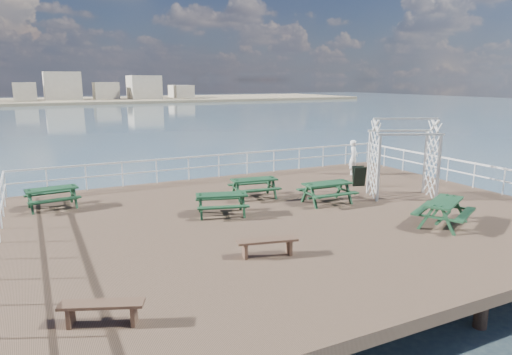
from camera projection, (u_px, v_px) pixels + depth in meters
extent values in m
cube|color=brown|center=(294.00, 219.00, 15.54)|extent=(18.00, 14.00, 0.30)
plane|color=#3D5368|center=(108.00, 139.00, 50.94)|extent=(300.00, 300.00, 0.00)
cube|color=tan|center=(109.00, 100.00, 140.56)|extent=(160.00, 40.00, 0.80)
cube|color=beige|center=(25.00, 92.00, 127.30)|extent=(6.00, 8.00, 5.00)
cube|color=beige|center=(63.00, 86.00, 131.34)|extent=(10.00, 8.00, 8.00)
cube|color=beige|center=(107.00, 91.00, 136.89)|extent=(7.00, 8.00, 5.00)
cube|color=beige|center=(143.00, 87.00, 141.47)|extent=(9.00, 8.00, 7.00)
cube|color=beige|center=(184.00, 91.00, 147.44)|extent=(6.00, 8.00, 4.00)
cylinder|color=brown|center=(50.00, 237.00, 17.34)|extent=(0.36, 0.36, 2.10)
cylinder|color=brown|center=(362.00, 194.00, 23.87)|extent=(0.36, 0.36, 2.10)
cube|color=silver|center=(219.00, 155.00, 21.28)|extent=(17.70, 0.07, 0.07)
cube|color=silver|center=(219.00, 166.00, 21.39)|extent=(17.70, 0.05, 0.05)
cylinder|color=silver|center=(5.00, 184.00, 17.54)|extent=(0.05, 0.05, 1.10)
cube|color=silver|center=(475.00, 163.00, 19.14)|extent=(0.07, 13.70, 0.07)
cube|color=silver|center=(474.00, 175.00, 19.25)|extent=(0.05, 13.70, 0.05)
cube|color=#133419|center=(51.00, 189.00, 16.15)|extent=(1.78, 0.84, 0.06)
cube|color=#133419|center=(50.00, 193.00, 16.68)|extent=(1.73, 0.42, 0.05)
cube|color=#133419|center=(55.00, 200.00, 15.74)|extent=(1.73, 0.42, 0.05)
cube|color=#133419|center=(30.00, 200.00, 15.84)|extent=(0.22, 1.38, 0.06)
cube|color=#133419|center=(73.00, 194.00, 16.59)|extent=(0.22, 1.38, 0.06)
cube|color=#133419|center=(29.00, 199.00, 16.09)|extent=(0.13, 0.50, 0.84)
cube|color=#133419|center=(31.00, 203.00, 15.61)|extent=(0.13, 0.50, 0.84)
cube|color=#133419|center=(72.00, 194.00, 16.84)|extent=(0.13, 0.50, 0.84)
cube|color=#133419|center=(75.00, 197.00, 16.36)|extent=(0.13, 0.50, 0.84)
cube|color=#133419|center=(53.00, 202.00, 16.25)|extent=(1.52, 0.24, 0.06)
cube|color=#133419|center=(327.00, 183.00, 16.82)|extent=(1.83, 0.77, 0.06)
cube|color=#133419|center=(318.00, 188.00, 17.41)|extent=(1.82, 0.32, 0.05)
cube|color=#133419|center=(336.00, 195.00, 16.34)|extent=(1.82, 0.32, 0.05)
cube|color=#133419|center=(309.00, 194.00, 16.58)|extent=(0.14, 1.46, 0.06)
cube|color=#133419|center=(344.00, 190.00, 17.18)|extent=(0.14, 1.46, 0.06)
cube|color=#133419|center=(305.00, 193.00, 16.86)|extent=(0.10, 0.52, 0.88)
cube|color=#133419|center=(314.00, 197.00, 16.32)|extent=(0.10, 0.52, 0.88)
cube|color=#133419|center=(339.00, 189.00, 17.46)|extent=(0.10, 0.52, 0.88)
cube|color=#133419|center=(349.00, 193.00, 16.93)|extent=(0.10, 0.52, 0.88)
cube|color=#133419|center=(327.00, 196.00, 16.92)|extent=(1.61, 0.14, 0.06)
cube|color=#133419|center=(254.00, 180.00, 17.60)|extent=(1.82, 0.90, 0.06)
cube|color=#133419|center=(249.00, 183.00, 18.20)|extent=(1.76, 0.47, 0.05)
cube|color=#133419|center=(259.00, 190.00, 17.12)|extent=(1.76, 0.47, 0.05)
cube|color=#133419|center=(236.00, 189.00, 17.43)|extent=(0.26, 1.40, 0.06)
cube|color=#133419|center=(272.00, 186.00, 17.89)|extent=(0.26, 1.40, 0.06)
cube|color=#133419|center=(234.00, 188.00, 17.71)|extent=(0.14, 0.51, 0.85)
cube|color=#133419|center=(238.00, 191.00, 17.17)|extent=(0.14, 0.51, 0.85)
cube|color=#133419|center=(269.00, 185.00, 18.17)|extent=(0.14, 0.51, 0.85)
cube|color=#133419|center=(274.00, 189.00, 17.64)|extent=(0.14, 0.51, 0.85)
cube|color=#133419|center=(254.00, 191.00, 17.70)|extent=(1.55, 0.28, 0.06)
cube|color=#133419|center=(221.00, 195.00, 15.33)|extent=(1.82, 1.11, 0.06)
cube|color=#133419|center=(220.00, 199.00, 15.94)|extent=(1.70, 0.70, 0.05)
cube|color=#133419|center=(223.00, 207.00, 14.84)|extent=(1.70, 0.70, 0.05)
cube|color=#133419|center=(201.00, 204.00, 15.27)|extent=(0.45, 1.34, 0.06)
cube|color=#133419|center=(242.00, 202.00, 15.52)|extent=(0.45, 1.34, 0.06)
cube|color=#133419|center=(200.00, 203.00, 15.55)|extent=(0.21, 0.49, 0.83)
cube|color=#133419|center=(201.00, 208.00, 15.01)|extent=(0.21, 0.49, 0.83)
cube|color=#133419|center=(241.00, 201.00, 15.80)|extent=(0.21, 0.49, 0.83)
cube|color=#133419|center=(244.00, 206.00, 15.25)|extent=(0.21, 0.49, 0.83)
cube|color=#133419|center=(222.00, 208.00, 15.43)|extent=(1.47, 0.49, 0.06)
cube|color=#133419|center=(445.00, 202.00, 14.19)|extent=(1.99, 1.52, 0.06)
cube|color=#133419|center=(423.00, 208.00, 14.61)|extent=(1.78, 1.10, 0.05)
cube|color=#133419|center=(465.00, 214.00, 13.90)|extent=(1.78, 1.10, 0.05)
cube|color=#133419|center=(437.00, 218.00, 13.64)|extent=(0.78, 1.37, 0.06)
cube|color=#133419|center=(450.00, 206.00, 14.88)|extent=(0.78, 1.37, 0.06)
cube|color=#133419|center=(426.00, 218.00, 13.83)|extent=(0.32, 0.51, 0.91)
cube|color=#133419|center=(448.00, 221.00, 13.47)|extent=(0.32, 0.51, 0.91)
cube|color=#133419|center=(440.00, 206.00, 15.07)|extent=(0.32, 0.51, 0.91)
cube|color=#133419|center=(460.00, 209.00, 14.71)|extent=(0.32, 0.51, 0.91)
cube|color=#133419|center=(443.00, 217.00, 14.30)|extent=(1.51, 0.85, 0.06)
cube|color=brown|center=(267.00, 240.00, 11.78)|extent=(1.63, 0.72, 0.06)
cube|color=brown|center=(245.00, 251.00, 11.70)|extent=(0.15, 0.35, 0.40)
cube|color=brown|center=(289.00, 247.00, 11.97)|extent=(0.15, 0.35, 0.40)
cube|color=brown|center=(102.00, 304.00, 8.45)|extent=(1.57, 0.93, 0.06)
cube|color=brown|center=(71.00, 316.00, 8.46)|extent=(0.20, 0.33, 0.39)
cube|color=brown|center=(134.00, 314.00, 8.54)|extent=(0.20, 0.33, 0.39)
cube|color=silver|center=(378.00, 169.00, 16.97)|extent=(0.12, 0.12, 2.48)
cube|color=silver|center=(369.00, 163.00, 18.18)|extent=(0.12, 0.12, 2.48)
cube|color=silver|center=(438.00, 168.00, 17.06)|extent=(0.12, 0.12, 2.48)
cube|color=silver|center=(425.00, 163.00, 18.27)|extent=(0.12, 0.12, 2.48)
cube|color=silver|center=(411.00, 134.00, 16.75)|extent=(2.30, 1.09, 0.08)
cube|color=silver|center=(399.00, 131.00, 17.96)|extent=(2.30, 1.09, 0.08)
cube|color=silver|center=(406.00, 119.00, 17.24)|extent=(2.29, 1.08, 0.07)
cube|color=black|center=(360.00, 177.00, 19.50)|extent=(0.58, 0.38, 0.88)
cube|color=black|center=(358.00, 176.00, 19.67)|extent=(0.58, 0.38, 0.88)
imported|color=white|center=(354.00, 157.00, 21.95)|extent=(0.73, 0.68, 1.67)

